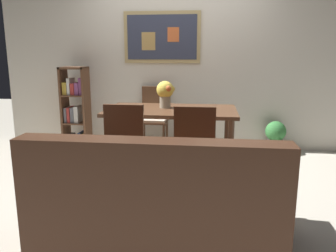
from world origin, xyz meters
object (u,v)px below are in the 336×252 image
Objects in this scene: flower_vase at (165,92)px; dining_chair_near_left at (127,140)px; dining_table at (171,117)px; dining_chair_near_right at (195,144)px; potted_ivy at (275,135)px; dining_chair_far_left at (154,113)px; tv_remote at (200,111)px; leather_couch at (157,200)px; bookshelf at (76,112)px.

dining_chair_near_left is at bearing -108.17° from flower_vase.
dining_chair_near_right reaches higher than dining_table.
dining_chair_near_left reaches higher than potted_ivy.
dining_chair_far_left reaches higher than potted_ivy.
dining_chair_near_left is 0.97m from flower_vase.
flower_vase is (0.28, 0.84, 0.38)m from dining_chair_near_left.
tv_remote reaches higher than potted_ivy.
potted_ivy is at bearing 30.69° from dining_table.
leather_couch is 1.51× the size of bookshelf.
dining_chair_near_left and dining_chair_far_left have the same top height.
dining_chair_near_right reaches higher than potted_ivy.
leather_couch is at bearing -63.03° from dining_chair_near_left.
tv_remote is (0.26, 1.43, 0.43)m from leather_couch.
dining_table is 4.74× the size of flower_vase.
bookshelf reaches higher than dining_table.
leather_couch is at bearing -100.38° from tv_remote.
flower_vase is at bearing -153.02° from potted_ivy.
dining_chair_near_right is 2.82× the size of flower_vase.
bookshelf is at bearing -176.65° from potted_ivy.
dining_chair_near_left is at bearing 116.97° from leather_couch.
flower_vase is 1.99× the size of tv_remote.
dining_chair_near_right is 2.30m from bookshelf.
dining_table is 0.85× the size of leather_couch.
dining_chair_far_left is (-0.33, 0.76, -0.10)m from dining_table.
dining_chair_near_left is 5.62× the size of tv_remote.
dining_chair_far_left is 5.62× the size of tv_remote.
leather_couch is (0.41, -2.38, -0.22)m from dining_chair_far_left.
leather_couch is at bearing -80.31° from dining_chair_far_left.
dining_chair_near_left is at bearing 175.90° from dining_chair_near_right.
flower_vase is (-0.16, 1.70, 0.61)m from leather_couch.
potted_ivy is (1.06, 1.64, -0.29)m from dining_chair_near_right.
dining_chair_near_left reaches higher than dining_table.
bookshelf is 2.22× the size of potted_ivy.
dining_chair_near_left is 2.37m from potted_ivy.
dining_table is 1.68× the size of dining_chair_near_right.
leather_couch is 2.77m from potted_ivy.
flower_vase reaches higher than leather_couch.
flower_vase is (-0.08, 0.08, 0.28)m from dining_table.
flower_vase reaches higher than potted_ivy.
tv_remote is (-1.04, -1.01, 0.49)m from potted_ivy.
dining_chair_far_left is 0.82m from flower_vase.
dining_chair_near_right is 0.66m from tv_remote.
tv_remote is (0.70, 0.58, 0.21)m from dining_chair_near_left.
dining_chair_near_right reaches higher than leather_couch.
potted_ivy is 3.30× the size of tv_remote.
flower_vase reaches higher than dining_table.
dining_chair_near_left is (-0.36, -0.77, -0.10)m from dining_table.
dining_chair_near_left is at bearing -140.43° from tv_remote.
flower_vase is at bearing 147.44° from tv_remote.
bookshelf is at bearing 127.62° from dining_chair_near_left.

